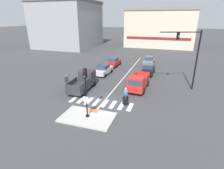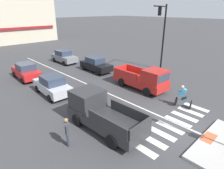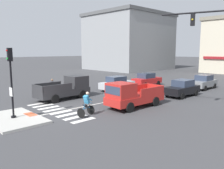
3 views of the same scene
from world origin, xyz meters
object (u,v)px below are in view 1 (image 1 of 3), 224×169
Objects in this scene: signal_pole at (86,89)px; cyclist at (126,95)px; car_grey_eastbound_distant at (149,61)px; pedestrian_at_curb_left at (66,80)px; pickup_truck_charcoal_westbound_near at (84,82)px; car_silver_westbound_far at (103,70)px; car_black_eastbound_far at (148,69)px; car_red_westbound_distant at (114,62)px; pickup_truck_red_eastbound_mid at (138,83)px; traffic_light_mast at (191,52)px.

cyclist is at bearing 57.90° from signal_pole.
car_grey_eastbound_distant is 17.32m from pedestrian_at_curb_left.
pickup_truck_charcoal_westbound_near is 2.39m from pedestrian_at_curb_left.
cyclist is at bearing -13.81° from pedestrian_at_curb_left.
pedestrian_at_curb_left is (-2.59, -6.61, 0.17)m from car_silver_westbound_far.
car_black_eastbound_far is at bearing 44.30° from pedestrian_at_curb_left.
signal_pole is at bearing -79.62° from car_red_westbound_distant.
car_grey_eastbound_distant is at bearing 91.29° from pickup_truck_red_eastbound_mid.
car_silver_westbound_far is (-12.05, 2.52, -3.88)m from traffic_light_mast.
traffic_light_mast is at bearing 15.59° from pedestrian_at_curb_left.
car_red_westbound_distant is 12.04m from pickup_truck_red_eastbound_mid.
signal_pole is at bearing -130.82° from traffic_light_mast.
pickup_truck_red_eastbound_mid is at bearing 81.73° from cyclist.
pedestrian_at_curb_left is at bearing 166.19° from cyclist.
pickup_truck_red_eastbound_mid is at bearing -88.71° from car_grey_eastbound_distant.
car_black_eastbound_far is 2.48× the size of pedestrian_at_curb_left.
signal_pole reaches higher than pickup_truck_red_eastbound_mid.
cyclist reaches higher than car_red_westbound_distant.
cyclist is at bearing -90.95° from car_grey_eastbound_distant.
traffic_light_mast is 15.65m from pedestrian_at_curb_left.
signal_pole reaches higher than car_silver_westbound_far.
pickup_truck_charcoal_westbound_near reaches higher than car_red_westbound_distant.
pedestrian_at_curb_left is (-5.85, 6.10, -1.88)m from signal_pole.
signal_pole is 13.28m from car_silver_westbound_far.
cyclist is (-0.28, -17.06, 0.06)m from car_grey_eastbound_distant.
car_grey_eastbound_distant is at bearing 59.98° from pedestrian_at_curb_left.
pickup_truck_charcoal_westbound_near is 3.10× the size of pedestrian_at_curb_left.
car_grey_eastbound_distant is (2.81, 21.09, -2.06)m from signal_pole.
traffic_light_mast reaches higher than signal_pole.
car_black_eastbound_far is (3.44, 15.17, -2.06)m from signal_pole.
pickup_truck_red_eastbound_mid reaches higher than pedestrian_at_curb_left.
car_black_eastbound_far is 0.80× the size of pickup_truck_charcoal_westbound_near.
pickup_truck_red_eastbound_mid is 4.01m from cyclist.
signal_pole is 8.66m from pedestrian_at_curb_left.
pickup_truck_charcoal_westbound_near is at bearing -112.98° from car_grey_eastbound_distant.
car_black_eastbound_far is at bearing 137.03° from traffic_light_mast.
car_black_eastbound_far is at bearing 20.17° from car_silver_westbound_far.
car_silver_westbound_far is at bearing -159.83° from car_black_eastbound_far.
traffic_light_mast is 1.74× the size of car_red_westbound_distant.
cyclist is 8.63m from pedestrian_at_curb_left.
traffic_light_mast is at bearing -61.28° from car_grey_eastbound_distant.
pickup_truck_charcoal_westbound_near is at bearing -127.89° from car_black_eastbound_far.
traffic_light_mast reaches higher than car_black_eastbound_far.
car_red_westbound_distant is at bearing 156.03° from car_black_eastbound_far.
signal_pole is 13.58m from traffic_light_mast.
pedestrian_at_curb_left is at bearing 133.82° from signal_pole.
signal_pole is 1.08× the size of car_silver_westbound_far.
car_red_westbound_distant is at bearing 146.60° from traffic_light_mast.
pickup_truck_charcoal_westbound_near is (-3.46, 6.29, -1.89)m from signal_pole.
cyclist is (-6.26, -6.15, -3.82)m from traffic_light_mast.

